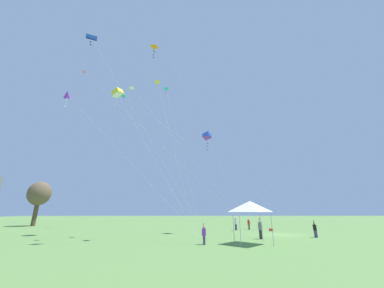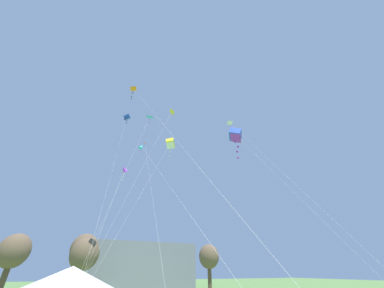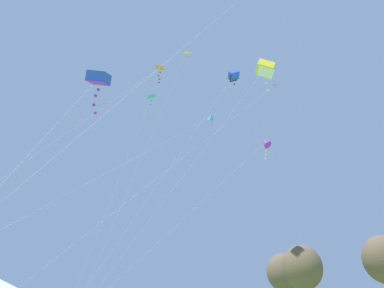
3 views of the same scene
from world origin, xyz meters
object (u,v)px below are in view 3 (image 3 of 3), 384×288
at_px(kite_cyan_delta_2, 150,98).
at_px(kite_orange_delta_5, 157,70).
at_px(kite_yellow_box_6, 265,69).
at_px(kite_blue_box_9, 234,76).
at_px(kite_purple_diamond_0, 265,143).
at_px(kite_pink_delta_8, 262,95).
at_px(kite_yellow_delta_3, 184,58).
at_px(kite_blue_box_4, 98,79).
at_px(kite_cyan_diamond_1, 210,118).

xyz_separation_m(kite_cyan_delta_2, kite_orange_delta_5, (-1.98, 1.26, 4.43)).
height_order(kite_yellow_box_6, kite_blue_box_9, kite_blue_box_9).
distance_m(kite_purple_diamond_0, kite_orange_delta_5, 12.01).
bearing_deg(kite_blue_box_9, kite_yellow_box_6, -13.04).
bearing_deg(kite_pink_delta_8, kite_yellow_delta_3, -81.95).
bearing_deg(kite_purple_diamond_0, kite_blue_box_4, -67.64).
distance_m(kite_cyan_delta_2, kite_orange_delta_5, 5.01).
relative_size(kite_cyan_diamond_1, kite_orange_delta_5, 0.99).
bearing_deg(kite_yellow_delta_3, kite_yellow_box_6, 72.13).
height_order(kite_purple_diamond_0, kite_yellow_box_6, kite_yellow_box_6).
bearing_deg(kite_pink_delta_8, kite_cyan_diamond_1, -104.13).
xyz_separation_m(kite_cyan_diamond_1, kite_blue_box_9, (-2.17, 4.20, 6.90)).
height_order(kite_orange_delta_5, kite_blue_box_9, kite_blue_box_9).
relative_size(kite_purple_diamond_0, kite_blue_box_9, 0.69).
xyz_separation_m(kite_cyan_delta_2, kite_blue_box_4, (6.52, -5.54, -3.79)).
bearing_deg(kite_cyan_diamond_1, kite_blue_box_9, 117.32).
bearing_deg(kite_blue_box_9, kite_purple_diamond_0, 64.07).
xyz_separation_m(kite_purple_diamond_0, kite_cyan_delta_2, (0.61, -11.80, 1.18)).
bearing_deg(kite_blue_box_4, kite_purple_diamond_0, 112.36).
xyz_separation_m(kite_cyan_delta_2, kite_yellow_delta_3, (2.84, 1.60, 2.67)).
bearing_deg(kite_blue_box_9, kite_pink_delta_8, 10.62).
bearing_deg(kite_cyan_diamond_1, kite_yellow_delta_3, -56.52).
distance_m(kite_purple_diamond_0, kite_cyan_delta_2, 11.87).
distance_m(kite_blue_box_4, kite_yellow_box_6, 14.91).
distance_m(kite_orange_delta_5, kite_yellow_box_6, 9.78).
height_order(kite_blue_box_4, kite_yellow_box_6, kite_yellow_box_6).
bearing_deg(kite_yellow_box_6, kite_blue_box_9, 166.96).
height_order(kite_purple_diamond_0, kite_yellow_delta_3, kite_yellow_delta_3).
relative_size(kite_cyan_diamond_1, kite_yellow_delta_3, 1.07).
height_order(kite_orange_delta_5, kite_pink_delta_8, kite_orange_delta_5).
bearing_deg(kite_blue_box_9, kite_orange_delta_5, -91.65).
distance_m(kite_cyan_delta_2, kite_pink_delta_8, 10.49).
relative_size(kite_blue_box_4, kite_pink_delta_8, 0.64).
relative_size(kite_purple_diamond_0, kite_blue_box_4, 1.19).
relative_size(kite_purple_diamond_0, kite_pink_delta_8, 0.76).
bearing_deg(kite_yellow_box_6, kite_blue_box_4, -83.06).
distance_m(kite_cyan_delta_2, kite_yellow_box_6, 9.61).
xyz_separation_m(kite_cyan_diamond_1, kite_blue_box_4, (6.10, -10.80, -3.16)).
relative_size(kite_yellow_delta_3, kite_blue_box_9, 0.85).
relative_size(kite_cyan_diamond_1, kite_pink_delta_8, 0.99).
distance_m(kite_cyan_delta_2, kite_blue_box_4, 9.36).
height_order(kite_yellow_delta_3, kite_blue_box_4, kite_yellow_delta_3).
relative_size(kite_purple_diamond_0, kite_cyan_diamond_1, 0.77).
bearing_deg(kite_cyan_diamond_1, kite_orange_delta_5, -121.09).
bearing_deg(kite_cyan_delta_2, kite_orange_delta_5, 147.52).
distance_m(kite_purple_diamond_0, kite_blue_box_9, 7.88).
xyz_separation_m(kite_purple_diamond_0, kite_yellow_delta_3, (3.45, -10.20, 3.85)).
distance_m(kite_cyan_diamond_1, kite_orange_delta_5, 6.88).
distance_m(kite_blue_box_4, kite_orange_delta_5, 13.65).
distance_m(kite_cyan_diamond_1, kite_cyan_delta_2, 5.31).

